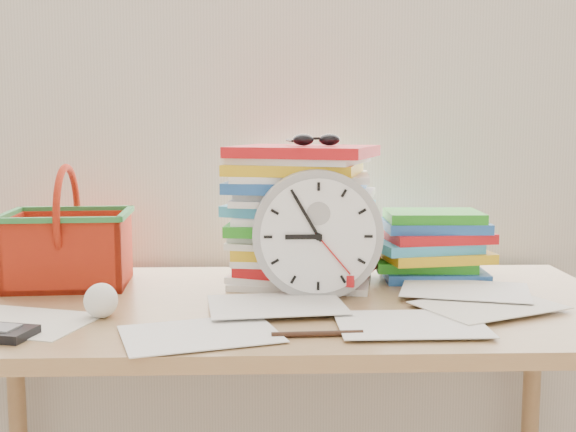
{
  "coord_description": "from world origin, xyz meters",
  "views": [
    {
      "loc": [
        -0.03,
        0.16,
        1.12
      ],
      "look_at": [
        0.02,
        1.6,
        0.93
      ],
      "focal_mm": 45.0,
      "sensor_mm": 36.0,
      "label": 1
    }
  ],
  "objects_px": {
    "desk": "(280,336)",
    "book_stack": "(431,245)",
    "basket": "(68,227)",
    "paper_stack": "(303,215)",
    "clock": "(317,234)"
  },
  "relations": [
    {
      "from": "paper_stack",
      "to": "clock",
      "type": "xyz_separation_m",
      "value": [
        0.02,
        -0.14,
        -0.02
      ]
    },
    {
      "from": "desk",
      "to": "paper_stack",
      "type": "distance_m",
      "value": 0.29
    },
    {
      "from": "paper_stack",
      "to": "clock",
      "type": "height_order",
      "value": "paper_stack"
    },
    {
      "from": "desk",
      "to": "clock",
      "type": "distance_m",
      "value": 0.22
    },
    {
      "from": "paper_stack",
      "to": "clock",
      "type": "relative_size",
      "value": 1.22
    },
    {
      "from": "book_stack",
      "to": "paper_stack",
      "type": "bearing_deg",
      "value": -172.99
    },
    {
      "from": "paper_stack",
      "to": "clock",
      "type": "bearing_deg",
      "value": -80.83
    },
    {
      "from": "desk",
      "to": "paper_stack",
      "type": "relative_size",
      "value": 4.28
    },
    {
      "from": "basket",
      "to": "book_stack",
      "type": "bearing_deg",
      "value": -0.12
    },
    {
      "from": "basket",
      "to": "paper_stack",
      "type": "bearing_deg",
      "value": -2.41
    },
    {
      "from": "paper_stack",
      "to": "book_stack",
      "type": "xyz_separation_m",
      "value": [
        0.3,
        0.04,
        -0.08
      ]
    },
    {
      "from": "desk",
      "to": "paper_stack",
      "type": "xyz_separation_m",
      "value": [
        0.06,
        0.16,
        0.23
      ]
    },
    {
      "from": "desk",
      "to": "book_stack",
      "type": "bearing_deg",
      "value": 29.41
    },
    {
      "from": "clock",
      "to": "desk",
      "type": "bearing_deg",
      "value": -163.55
    },
    {
      "from": "paper_stack",
      "to": "basket",
      "type": "height_order",
      "value": "paper_stack"
    }
  ]
}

